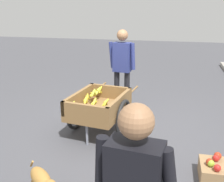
{
  "coord_description": "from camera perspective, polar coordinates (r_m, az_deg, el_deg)",
  "views": [
    {
      "loc": [
        4.26,
        0.78,
        2.15
      ],
      "look_at": [
        0.02,
        -0.14,
        0.75
      ],
      "focal_mm": 44.67,
      "sensor_mm": 36.0,
      "label": 1
    }
  ],
  "objects": [
    {
      "name": "dog",
      "position": [
        3.32,
        -14.11,
        -17.26
      ],
      "size": [
        0.49,
        0.52,
        0.4
      ],
      "color": "#AD7A38",
      "rests_on": "ground"
    },
    {
      "name": "apple_crate",
      "position": [
        3.84,
        19.93,
        -15.09
      ],
      "size": [
        0.44,
        0.32,
        0.32
      ],
      "color": "#99754C",
      "rests_on": "ground"
    },
    {
      "name": "plastic_bucket",
      "position": [
        3.44,
        2.96,
        -17.71
      ],
      "size": [
        0.28,
        0.28,
        0.29
      ],
      "primitive_type": "cylinder",
      "color": "#B21E1E",
      "rests_on": "ground"
    },
    {
      "name": "vendor_person",
      "position": [
        5.56,
        2.08,
        5.75
      ],
      "size": [
        0.25,
        0.55,
        1.64
      ],
      "color": "black",
      "rests_on": "ground"
    },
    {
      "name": "fruit_cart",
      "position": [
        4.7,
        -2.74,
        -3.53
      ],
      "size": [
        1.75,
        1.04,
        0.73
      ],
      "color": "olive",
      "rests_on": "ground"
    },
    {
      "name": "ground_plane",
      "position": [
        4.84,
        1.75,
        -8.53
      ],
      "size": [
        24.0,
        24.0,
        0.0
      ],
      "primitive_type": "plane",
      "color": "#47474C"
    }
  ]
}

